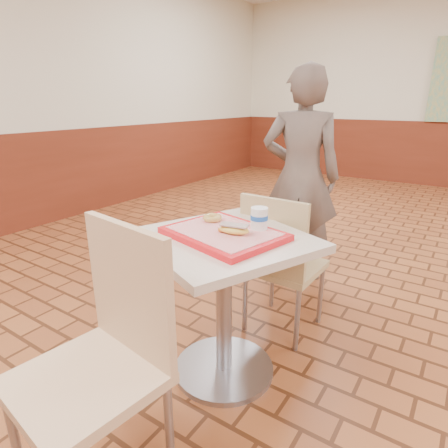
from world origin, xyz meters
The scene contains 8 objects.
main_table centered at (-0.98, -0.50, 0.49)m, with size 0.69×0.69×0.73m.
chair_main_front centered at (-1.02, -1.17, 0.52)m, with size 0.49×0.49×0.94m.
chair_main_back centered at (-0.90, -0.04, 0.47)m, with size 0.40×0.40×0.84m.
customer centered at (-1.14, 0.75, 0.78)m, with size 0.57×0.37×1.56m, color #62544C.
serving_tray centered at (-0.98, -0.50, 0.75)m, with size 0.49×0.38×0.03m.
ring_donut centered at (-1.10, -0.42, 0.78)m, with size 0.09×0.09×0.03m, color #B99043.
long_john_donut centered at (-0.92, -0.52, 0.78)m, with size 0.15×0.09×0.04m.
paper_cup centered at (-0.86, -0.40, 0.81)m, with size 0.08×0.08×0.10m.
Camera 1 is at (-0.09, -1.82, 1.32)m, focal length 30.00 mm.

